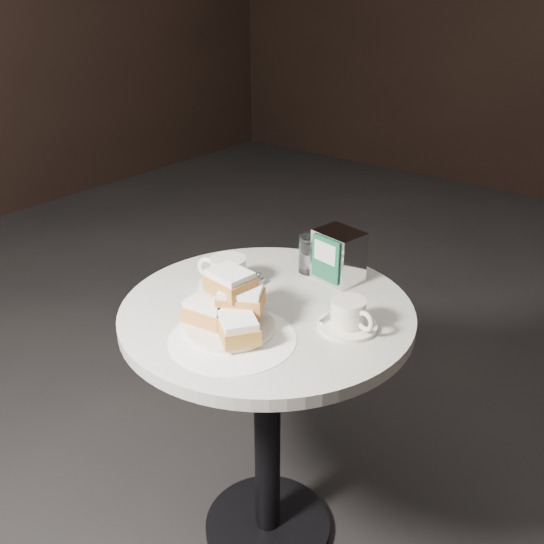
{
  "coord_description": "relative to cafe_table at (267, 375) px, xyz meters",
  "views": [
    {
      "loc": [
        0.79,
        -0.98,
        1.46
      ],
      "look_at": [
        0.0,
        0.02,
        0.83
      ],
      "focal_mm": 40.0,
      "sensor_mm": 36.0,
      "label": 1
    }
  ],
  "objects": [
    {
      "name": "ground",
      "position": [
        0.0,
        0.0,
        -0.55
      ],
      "size": [
        7.0,
        7.0,
        0.0
      ],
      "primitive_type": "plane",
      "color": "black",
      "rests_on": "ground"
    },
    {
      "name": "cafe_table",
      "position": [
        0.0,
        0.0,
        0.0
      ],
      "size": [
        0.7,
        0.7,
        0.74
      ],
      "color": "black",
      "rests_on": "ground"
    },
    {
      "name": "sugar_spill",
      "position": [
        0.03,
        -0.16,
        0.2
      ],
      "size": [
        0.34,
        0.34,
        0.0
      ],
      "primitive_type": "cylinder",
      "rotation": [
        0.0,
        0.0,
        -0.27
      ],
      "color": "white",
      "rests_on": "cafe_table"
    },
    {
      "name": "beignet_plate",
      "position": [
        -0.0,
        -0.13,
        0.25
      ],
      "size": [
        0.23,
        0.23,
        0.13
      ],
      "rotation": [
        0.0,
        0.0,
        -0.18
      ],
      "color": "silver",
      "rests_on": "cafe_table"
    },
    {
      "name": "coffee_cup_left",
      "position": [
        -0.14,
        0.02,
        0.23
      ],
      "size": [
        0.19,
        0.19,
        0.08
      ],
      "rotation": [
        0.0,
        0.0,
        0.3
      ],
      "color": "silver",
      "rests_on": "cafe_table"
    },
    {
      "name": "coffee_cup_right",
      "position": [
        0.2,
        0.04,
        0.23
      ],
      "size": [
        0.16,
        0.16,
        0.07
      ],
      "rotation": [
        0.0,
        0.0,
        -0.21
      ],
      "color": "white",
      "rests_on": "cafe_table"
    },
    {
      "name": "water_glass_left",
      "position": [
        -0.03,
        0.22,
        0.25
      ],
      "size": [
        0.07,
        0.07,
        0.1
      ],
      "rotation": [
        0.0,
        0.0,
        0.18
      ],
      "color": "silver",
      "rests_on": "cafe_table"
    },
    {
      "name": "water_glass_right",
      "position": [
        -0.0,
        0.24,
        0.25
      ],
      "size": [
        0.07,
        0.07,
        0.1
      ],
      "rotation": [
        0.0,
        0.0,
        0.22
      ],
      "color": "silver",
      "rests_on": "cafe_table"
    },
    {
      "name": "napkin_dispenser",
      "position": [
        0.05,
        0.23,
        0.26
      ],
      "size": [
        0.13,
        0.11,
        0.13
      ],
      "rotation": [
        0.0,
        0.0,
        -0.18
      ],
      "color": "silver",
      "rests_on": "cafe_table"
    }
  ]
}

